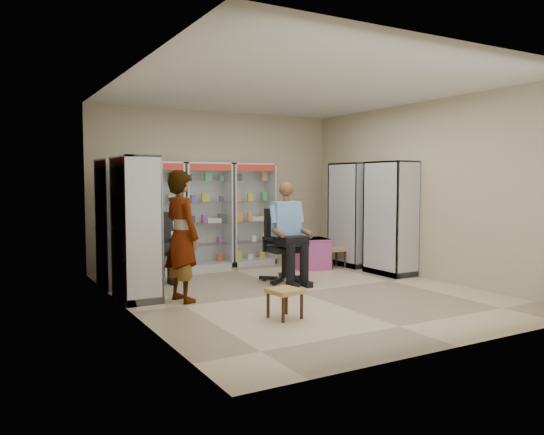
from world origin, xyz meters
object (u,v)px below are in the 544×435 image
pink_trunk (311,254)px  woven_stool_a (334,258)px  cabinet_right_far (352,215)px  cabinet_back_left (157,217)px  woven_stool_b (285,303)px  seated_shopkeeper (286,235)px  cabinet_back_mid (206,216)px  cabinet_left_near (136,228)px  wooden_chair (156,252)px  office_chair (284,245)px  cabinet_right_near (390,218)px  standing_man (182,236)px  cabinet_back_right (251,214)px  cabinet_left_far (117,223)px

pink_trunk → woven_stool_a: bearing=-7.9°
cabinet_right_far → pink_trunk: bearing=85.6°
cabinet_back_left → woven_stool_b: size_ratio=5.56×
seated_shopkeeper → cabinet_back_mid: bearing=110.8°
cabinet_back_mid → cabinet_left_near: size_ratio=1.00×
wooden_chair → pink_trunk: 2.91m
office_chair → seated_shopkeeper: size_ratio=0.79×
cabinet_right_near → wooden_chair: cabinet_right_near is taller
wooden_chair → standing_man: size_ratio=0.52×
cabinet_back_right → cabinet_right_far: size_ratio=1.00×
cabinet_left_near → office_chair: cabinet_left_near is taller
pink_trunk → woven_stool_b: pink_trunk is taller
pink_trunk → cabinet_left_near: bearing=-164.8°
office_chair → cabinet_right_near: bearing=-5.4°
cabinet_left_near → standing_man: bearing=52.1°
cabinet_right_far → cabinet_left_near: (-4.46, -0.90, 0.00)m
cabinet_back_right → cabinet_left_far: 2.98m
office_chair → standing_man: bearing=-160.7°
wooden_chair → woven_stool_b: (0.60, -3.19, -0.29)m
cabinet_back_right → cabinet_right_far: same height
cabinet_right_far → woven_stool_a: 0.91m
seated_shopkeeper → woven_stool_b: seated_shopkeeper is taller
cabinet_right_near → standing_man: 3.95m
cabinet_right_near → seated_shopkeeper: 2.02m
seated_shopkeeper → standing_man: 2.01m
cabinet_back_mid → woven_stool_a: (2.17, -1.13, -0.81)m
cabinet_back_right → cabinet_left_near: 3.48m
cabinet_right_far → standing_man: size_ratio=1.11×
cabinet_back_left → woven_stool_a: bearing=-19.9°
cabinet_back_right → standing_man: bearing=-133.5°
standing_man → woven_stool_b: bearing=-164.1°
cabinet_back_left → woven_stool_a: size_ratio=5.39×
woven_stool_b → standing_man: (-0.76, 1.48, 0.72)m
cabinet_back_left → office_chair: bearing=-51.0°
cabinet_back_left → cabinet_right_far: bearing=-17.8°
woven_stool_b → standing_man: size_ratio=0.20×
office_chair → woven_stool_b: bearing=-116.5°
seated_shopkeeper → cabinet_back_right: bearing=83.5°
wooden_chair → cabinet_left_far: bearing=-163.6°
seated_shopkeeper → standing_man: size_ratio=0.85×
cabinet_left_near → cabinet_right_near: bearing=87.4°
cabinet_left_near → wooden_chair: size_ratio=2.13×
cabinet_back_right → standing_man: cabinet_back_right is taller
cabinet_back_left → wooden_chair: bearing=-108.9°
cabinet_back_right → seated_shopkeeper: size_ratio=1.30×
wooden_chair → office_chair: (1.79, -1.17, 0.13)m
cabinet_back_mid → pink_trunk: bearing=-32.2°
woven_stool_a → cabinet_right_far: bearing=-0.2°
wooden_chair → woven_stool_a: size_ratio=2.53×
office_chair → cabinet_right_far: bearing=25.1°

